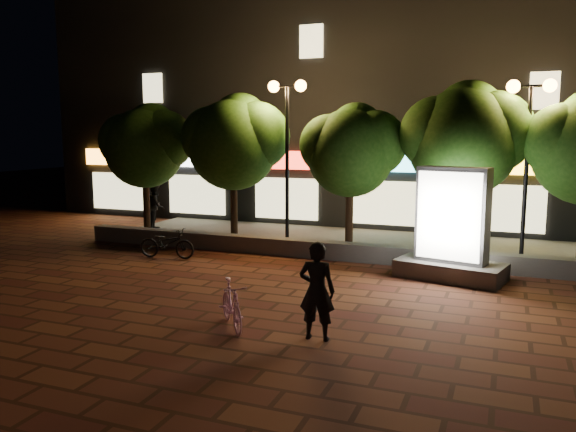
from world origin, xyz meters
The scene contains 15 objects.
ground centered at (0.00, 0.00, 0.00)m, with size 80.00×80.00×0.00m, color #5B2F1C.
retaining_wall centered at (0.00, 4.00, 0.25)m, with size 16.00×0.45×0.50m, color slate.
sidewalk centered at (0.00, 6.50, 0.04)m, with size 16.00×5.00×0.08m, color slate.
building_block centered at (-0.01, 12.99, 5.00)m, with size 28.00×8.12×11.30m.
tree_far_left centered at (-6.95, 5.46, 3.29)m, with size 3.36×2.80×4.63m.
tree_left centered at (-3.45, 5.46, 3.44)m, with size 3.60×3.00×4.89m.
tree_mid centered at (0.55, 5.46, 3.22)m, with size 3.24×2.70×4.50m.
tree_right centered at (3.86, 5.46, 3.57)m, with size 3.72×3.10×5.07m.
street_lamp_left centered at (-1.50, 5.20, 4.03)m, with size 1.26×0.36×5.18m.
street_lamp_right centered at (5.50, 5.20, 3.89)m, with size 1.26×0.36×4.98m.
ad_kiosk centered at (3.81, 2.94, 1.14)m, with size 2.83×1.86×2.81m.
scooter_pink centered at (0.34, -2.37, 0.45)m, with size 0.43×1.51×0.91m, color #EC9FD3.
rider centered at (2.01, -2.33, 0.89)m, with size 0.65×0.42×1.77m, color black.
scooter_parked centered at (-4.17, 2.35, 0.44)m, with size 0.59×1.69×0.89m, color black.
pedestrian centered at (-7.12, 6.17, 0.95)m, with size 0.84×0.66×1.73m, color black.
Camera 1 is at (5.03, -11.51, 3.63)m, focal length 35.28 mm.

